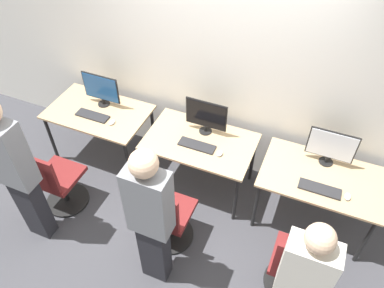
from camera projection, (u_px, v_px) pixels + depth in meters
name	position (u px, v px, depth m)	size (l,w,h in m)	color
ground_plane	(187.00, 206.00, 4.29)	(20.00, 20.00, 0.00)	#3D3D42
wall_back	(219.00, 63.00, 3.87)	(12.00, 0.05, 2.80)	silver
desk_left	(99.00, 116.00, 4.44)	(1.18, 0.73, 0.72)	tan
monitor_left	(101.00, 89.00, 4.32)	(0.46, 0.14, 0.41)	black
keyboard_left	(92.00, 116.00, 4.31)	(0.40, 0.13, 0.02)	#262628
mouse_left	(112.00, 122.00, 4.22)	(0.06, 0.09, 0.03)	silver
office_chair_left	(57.00, 183.00, 4.04)	(0.48, 0.48, 0.91)	black
person_left	(15.00, 170.00, 3.38)	(0.36, 0.23, 1.77)	#232328
desk_center	(200.00, 146.00, 4.08)	(1.18, 0.73, 0.72)	tan
monitor_center	(206.00, 116.00, 3.98)	(0.46, 0.14, 0.41)	black
keyboard_center	(197.00, 145.00, 3.96)	(0.40, 0.13, 0.02)	#262628
mouse_center	(220.00, 153.00, 3.87)	(0.06, 0.09, 0.03)	silver
office_chair_center	(167.00, 219.00, 3.71)	(0.48, 0.48, 0.91)	black
person_center	(151.00, 217.00, 3.08)	(0.36, 0.22, 1.69)	#232328
desk_right	(320.00, 181.00, 3.72)	(1.18, 0.73, 0.72)	tan
monitor_right	(331.00, 147.00, 3.65)	(0.46, 0.14, 0.41)	black
keyboard_right	(320.00, 189.00, 3.54)	(0.40, 0.13, 0.02)	#262628
mouse_right	(348.00, 197.00, 3.47)	(0.06, 0.09, 0.03)	silver
office_chair_right	(294.00, 269.00, 3.34)	(0.48, 0.48, 0.91)	black
person_right	(300.00, 283.00, 2.76)	(0.36, 0.20, 1.56)	#232328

